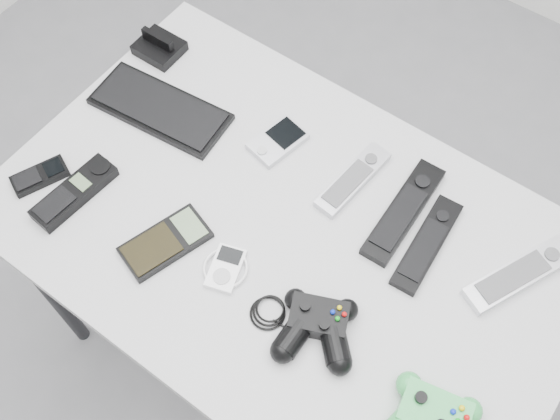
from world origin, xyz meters
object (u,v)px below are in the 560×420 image
Objects in this scene: desk at (287,246)px; mp3_player at (226,268)px; calculator at (165,242)px; cordless_handset at (74,192)px; mobile_phone at (40,176)px; controller_black at (317,325)px; pda at (278,141)px; remote_silver_a at (353,179)px; remote_black_a at (404,211)px; remote_silver_b at (521,273)px; pda_keyboard at (160,108)px; remote_black_b at (427,244)px.

desk is 12.43× the size of mp3_player.
calculator is 0.13m from mp3_player.
cordless_handset is at bearing -156.09° from calculator.
mobile_phone reaches higher than mp3_player.
pda is at bearing 112.07° from controller_black.
remote_silver_a is 0.78× the size of remote_black_a.
remote_silver_a is at bearing -153.87° from remote_silver_b.
mp3_player reaches higher than desk.
remote_black_a is at bearing 65.64° from controller_black.
remote_silver_b is at bearing 0.98° from remote_black_a.
desk is 0.43m from cordless_handset.
cordless_handset is at bearing -95.13° from pda_keyboard.
pda and mobile_phone have the same top height.
controller_black is (-0.24, -0.31, 0.01)m from remote_silver_b.
calculator is 1.85× the size of mp3_player.
remote_silver_b is at bearing 11.49° from remote_black_b.
controller_black is (0.29, -0.29, 0.02)m from pda.
calculator is (-0.57, -0.33, -0.00)m from remote_silver_b.
remote_silver_a is 0.55m from cordless_handset.
remote_silver_b is at bearing 47.88° from calculator.
calculator is (-0.21, -0.32, -0.00)m from remote_silver_a.
desk is at bearing 53.42° from mp3_player.
remote_black_a is 0.08m from remote_black_b.
calculator is (0.30, 0.04, -0.00)m from mobile_phone.
remote_black_a is (0.30, 0.01, 0.00)m from pda.
pda is at bearing 131.02° from desk.
remote_silver_a is at bearing 75.91° from desk.
remote_silver_a is (0.43, 0.09, 0.00)m from pda_keyboard.
mobile_phone is (-0.63, -0.36, -0.00)m from remote_black_a.
mobile_phone is at bearing -159.36° from remote_black_b.
mp3_player is 0.20m from controller_black.
calculator is at bearing -117.67° from remote_silver_a.
remote_black_a is at bearing 2.99° from pda_keyboard.
remote_silver_b reaches higher than remote_silver_a.
pda is 0.63× the size of cordless_handset.
pda_keyboard is 0.28m from mobile_phone.
calculator is (-0.03, -0.31, -0.00)m from pda.
pda is 0.47× the size of controller_black.
remote_black_a is 0.36m from mp3_player.
remote_silver_a is 0.36m from remote_silver_b.
remote_black_b is (0.07, -0.03, -0.00)m from remote_black_a.
pda_keyboard is at bearing 95.61° from cordless_handset.
controller_black is at bearing -26.72° from pda_keyboard.
cordless_handset reaches higher than remote_silver_a.
remote_silver_b reaches higher than pda_keyboard.
mobile_phone is (-0.08, -0.27, 0.00)m from pda_keyboard.
pda is 0.47× the size of remote_black_a.
remote_black_a reaches higher than desk.
mp3_player is at bearing -140.54° from remote_black_b.
remote_black_a is at bearing 37.08° from cordless_handset.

